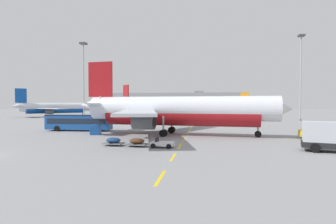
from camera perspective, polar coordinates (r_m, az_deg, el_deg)
The scene contains 14 objects.
ground at distance 66.24m, azimuth 24.53°, elevation -2.78°, with size 400.00×400.00×0.00m, color gray.
apron_paint_markings at distance 62.67m, azimuth 5.09°, elevation -2.87°, with size 8.00×98.71×0.01m.
airliner_foreground at distance 43.97m, azimuth 1.73°, elevation 0.32°, with size 34.82×34.38×12.20m.
pushback_tug at distance 44.50m, azimuth 29.75°, elevation -3.82°, with size 6.28×3.71×2.08m.
airliner_mid_left at distance 120.50m, azimuth 10.76°, elevation 0.79°, with size 26.41×25.20×9.57m.
airliner_far_center at distance 115.25m, azimuth -22.44°, elevation 0.80°, with size 25.69×24.94×10.56m.
airliner_far_right at distance 90.10m, azimuth -5.24°, elevation 0.98°, with size 27.42×29.59×11.90m.
apron_shuttle_bus at distance 53.51m, azimuth -17.96°, elevation -1.87°, with size 12.10×3.31×3.00m.
catering_truck at distance 33.41m, azimuth 31.53°, elevation -4.34°, with size 7.39×4.18×3.14m.
baggage_train at distance 32.55m, azimuth -6.39°, elevation -6.23°, with size 8.71×2.45×1.14m.
uld_cargo_container at distance 46.20m, azimuth -14.77°, elevation -3.58°, with size 1.90×1.87×1.60m.
apron_light_mast_near at distance 84.38m, azimuth -17.10°, elevation 7.97°, with size 1.80×1.80×22.75m.
apron_light_mast_far at distance 89.92m, azimuth 25.83°, elevation 8.31°, with size 1.80×1.80×25.09m.
terminal_satellite at distance 185.97m, azimuth 2.47°, elevation 2.03°, with size 86.21×27.11×13.56m.
Camera 1 is at (21.06, -23.28, 5.03)m, focal length 29.40 mm.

